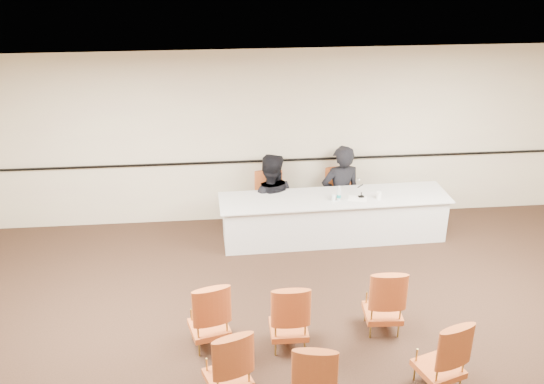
{
  "coord_description": "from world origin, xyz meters",
  "views": [
    {
      "loc": [
        -1.06,
        -5.63,
        4.94
      ],
      "look_at": [
        -0.26,
        2.6,
        1.13
      ],
      "focal_mm": 40.0,
      "sensor_mm": 36.0,
      "label": 1
    }
  ],
  "objects_px": {
    "aud_chair_back_left": "(227,362)",
    "panel_table": "(334,218)",
    "water_bottle": "(339,193)",
    "aud_chair_front_left": "(208,313)",
    "aud_chair_front_right": "(384,298)",
    "coffee_cup": "(379,195)",
    "panelist_main": "(340,198)",
    "panelist_second_chair": "(270,201)",
    "drinking_glass": "(334,198)",
    "aud_chair_back_right": "(441,353)",
    "aud_chair_front_mid": "(289,314)",
    "panelist_main_chair": "(340,197)",
    "aud_chair_back_mid": "(315,375)",
    "microphone": "(362,189)",
    "panelist_second": "(270,205)"
  },
  "relations": [
    {
      "from": "panelist_main",
      "to": "aud_chair_back_right",
      "type": "bearing_deg",
      "value": 85.43
    },
    {
      "from": "drinking_glass",
      "to": "aud_chair_front_left",
      "type": "height_order",
      "value": "aud_chair_front_left"
    },
    {
      "from": "panel_table",
      "to": "panelist_main_chair",
      "type": "height_order",
      "value": "panelist_main_chair"
    },
    {
      "from": "coffee_cup",
      "to": "aud_chair_front_mid",
      "type": "height_order",
      "value": "aud_chair_front_mid"
    },
    {
      "from": "panelist_main_chair",
      "to": "microphone",
      "type": "bearing_deg",
      "value": -72.58
    },
    {
      "from": "drinking_glass",
      "to": "aud_chair_front_left",
      "type": "distance_m",
      "value": 3.18
    },
    {
      "from": "drinking_glass",
      "to": "aud_chair_back_right",
      "type": "bearing_deg",
      "value": -80.54
    },
    {
      "from": "panelist_second",
      "to": "coffee_cup",
      "type": "bearing_deg",
      "value": 165.09
    },
    {
      "from": "microphone",
      "to": "panel_table",
      "type": "bearing_deg",
      "value": 167.35
    },
    {
      "from": "panelist_main_chair",
      "to": "aud_chair_back_mid",
      "type": "bearing_deg",
      "value": -106.48
    },
    {
      "from": "panelist_main",
      "to": "water_bottle",
      "type": "relative_size",
      "value": 7.94
    },
    {
      "from": "panelist_second_chair",
      "to": "aud_chair_back_mid",
      "type": "bearing_deg",
      "value": -90.63
    },
    {
      "from": "panelist_second",
      "to": "panelist_main",
      "type": "bearing_deg",
      "value": -171.99
    },
    {
      "from": "panel_table",
      "to": "panelist_second_chair",
      "type": "distance_m",
      "value": 1.14
    },
    {
      "from": "aud_chair_front_right",
      "to": "aud_chair_back_right",
      "type": "height_order",
      "value": "same"
    },
    {
      "from": "drinking_glass",
      "to": "aud_chair_back_right",
      "type": "relative_size",
      "value": 0.11
    },
    {
      "from": "panelist_main_chair",
      "to": "aud_chair_front_mid",
      "type": "xyz_separation_m",
      "value": [
        -1.3,
        -3.25,
        0.0
      ]
    },
    {
      "from": "panel_table",
      "to": "aud_chair_back_right",
      "type": "bearing_deg",
      "value": -83.19
    },
    {
      "from": "aud_chair_back_mid",
      "to": "panelist_main",
      "type": "bearing_deg",
      "value": 85.78
    },
    {
      "from": "panel_table",
      "to": "aud_chair_front_mid",
      "type": "height_order",
      "value": "aud_chair_front_mid"
    },
    {
      "from": "panelist_second",
      "to": "aud_chair_front_right",
      "type": "distance_m",
      "value": 3.23
    },
    {
      "from": "panelist_second",
      "to": "aud_chair_back_left",
      "type": "distance_m",
      "value": 4.11
    },
    {
      "from": "panelist_second_chair",
      "to": "aud_chair_back_left",
      "type": "height_order",
      "value": "same"
    },
    {
      "from": "panelist_main",
      "to": "aud_chair_front_right",
      "type": "height_order",
      "value": "panelist_main"
    },
    {
      "from": "aud_chair_front_right",
      "to": "aud_chair_back_left",
      "type": "relative_size",
      "value": 1.0
    },
    {
      "from": "panelist_main_chair",
      "to": "aud_chair_back_mid",
      "type": "distance_m",
      "value": 4.5
    },
    {
      "from": "panelist_main",
      "to": "drinking_glass",
      "type": "xyz_separation_m",
      "value": [
        -0.26,
        -0.69,
        0.33
      ]
    },
    {
      "from": "water_bottle",
      "to": "aud_chair_back_right",
      "type": "height_order",
      "value": "water_bottle"
    },
    {
      "from": "panel_table",
      "to": "water_bottle",
      "type": "relative_size",
      "value": 15.54
    },
    {
      "from": "panelist_second_chair",
      "to": "drinking_glass",
      "type": "height_order",
      "value": "panelist_second_chair"
    },
    {
      "from": "drinking_glass",
      "to": "aud_chair_back_right",
      "type": "distance_m",
      "value": 3.5
    },
    {
      "from": "aud_chair_front_mid",
      "to": "coffee_cup",
      "type": "bearing_deg",
      "value": 55.81
    },
    {
      "from": "panelist_main",
      "to": "aud_chair_front_right",
      "type": "distance_m",
      "value": 3.04
    },
    {
      "from": "water_bottle",
      "to": "aud_chair_front_left",
      "type": "bearing_deg",
      "value": -130.48
    },
    {
      "from": "panel_table",
      "to": "coffee_cup",
      "type": "height_order",
      "value": "coffee_cup"
    },
    {
      "from": "aud_chair_back_left",
      "to": "aud_chair_front_mid",
      "type": "bearing_deg",
      "value": 26.64
    },
    {
      "from": "microphone",
      "to": "coffee_cup",
      "type": "bearing_deg",
      "value": -26.83
    },
    {
      "from": "aud_chair_back_right",
      "to": "water_bottle",
      "type": "bearing_deg",
      "value": 79.23
    },
    {
      "from": "aud_chair_back_right",
      "to": "panelist_main_chair",
      "type": "bearing_deg",
      "value": 75.57
    },
    {
      "from": "panelist_second",
      "to": "aud_chair_back_right",
      "type": "bearing_deg",
      "value": 116.97
    },
    {
      "from": "panelist_main_chair",
      "to": "coffee_cup",
      "type": "distance_m",
      "value": 0.91
    },
    {
      "from": "aud_chair_front_mid",
      "to": "drinking_glass",
      "type": "bearing_deg",
      "value": 68.58
    },
    {
      "from": "coffee_cup",
      "to": "panelist_main",
      "type": "bearing_deg",
      "value": 124.19
    },
    {
      "from": "aud_chair_back_mid",
      "to": "panelist_second",
      "type": "bearing_deg",
      "value": 101.64
    },
    {
      "from": "microphone",
      "to": "aud_chair_back_left",
      "type": "relative_size",
      "value": 0.29
    },
    {
      "from": "panelist_main",
      "to": "aud_chair_back_mid",
      "type": "height_order",
      "value": "panelist_main"
    },
    {
      "from": "panelist_main",
      "to": "panelist_second_chair",
      "type": "distance_m",
      "value": 1.23
    },
    {
      "from": "panelist_main",
      "to": "aud_chair_back_left",
      "type": "height_order",
      "value": "panelist_main"
    },
    {
      "from": "aud_chair_back_left",
      "to": "panel_table",
      "type": "bearing_deg",
      "value": 42.7
    },
    {
      "from": "panelist_second_chair",
      "to": "aud_chair_back_mid",
      "type": "distance_m",
      "value": 4.32
    }
  ]
}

